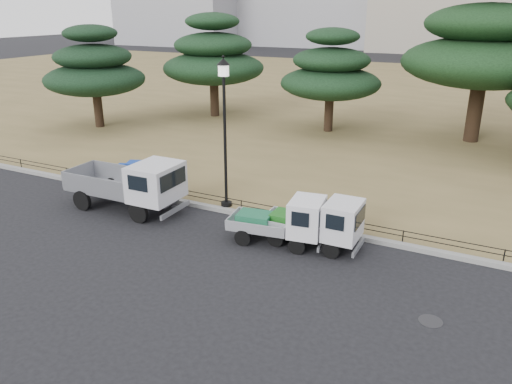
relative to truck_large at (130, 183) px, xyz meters
The scene contains 14 objects.
ground 5.22m from the truck_large, 13.67° to the right, with size 220.00×220.00×0.00m, color black.
lawn 29.83m from the truck_large, 80.44° to the left, with size 120.00×56.00×0.15m, color olive.
curb 5.25m from the truck_large, 15.73° to the left, with size 120.00×0.25×0.16m, color gray.
truck_large is the anchor object (origin of this frame).
truck_kei_front 6.40m from the truck_large, ahead, with size 3.24×1.70×1.64m.
truck_kei_rear 7.49m from the truck_large, ahead, with size 3.20×1.42×1.67m.
street_lamp 4.58m from the truck_large, 27.77° to the left, with size 0.50×0.50×5.55m.
pipe_fence 5.23m from the truck_large, 17.32° to the left, with size 38.00×0.04×0.40m.
tarp_pile 2.49m from the truck_large, 126.78° to the left, with size 2.03×1.77×1.13m.
manhole 11.76m from the truck_large, 11.86° to the right, with size 0.60×0.60×0.01m, color #2D2D30.
pine_west_far 14.88m from the truck_large, 137.74° to the left, with size 6.19×6.19×6.25m.
pine_west_near 17.46m from the truck_large, 110.47° to the left, with size 6.91×6.91×6.91m.
pine_center_left 15.75m from the truck_large, 80.20° to the left, with size 6.02×6.02×6.12m.
pine_center_right 20.27m from the truck_large, 57.05° to the left, with size 8.63×8.63×9.16m.
Camera 1 is at (7.34, -12.58, 7.37)m, focal length 35.00 mm.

